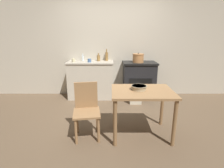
% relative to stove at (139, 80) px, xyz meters
% --- Properties ---
extents(ground_plane, '(14.00, 14.00, 0.00)m').
position_rel_stove_xyz_m(ground_plane, '(-0.69, -1.27, -0.46)').
color(ground_plane, brown).
extents(wall_back, '(8.00, 0.07, 2.55)m').
position_rel_stove_xyz_m(wall_back, '(-0.69, 0.31, 0.82)').
color(wall_back, beige).
rests_on(wall_back, ground_plane).
extents(counter_cabinet, '(1.13, 0.55, 0.92)m').
position_rel_stove_xyz_m(counter_cabinet, '(-1.21, 0.02, 0.00)').
color(counter_cabinet, beige).
rests_on(counter_cabinet, ground_plane).
extents(stove, '(0.82, 0.59, 0.91)m').
position_rel_stove_xyz_m(stove, '(0.00, 0.00, 0.00)').
color(stove, black).
rests_on(stove, ground_plane).
extents(work_table, '(0.93, 0.73, 0.75)m').
position_rel_stove_xyz_m(work_table, '(-0.22, -1.74, 0.17)').
color(work_table, '#997047').
rests_on(work_table, ground_plane).
extents(chair, '(0.45, 0.45, 0.85)m').
position_rel_stove_xyz_m(chair, '(-1.08, -1.76, -0.00)').
color(chair, '#997047').
rests_on(chair, ground_plane).
extents(flour_sack, '(0.27, 0.19, 0.42)m').
position_rel_stove_xyz_m(flour_sack, '(-0.13, -0.42, -0.25)').
color(flour_sack, beige).
rests_on(flour_sack, ground_plane).
extents(stock_pot, '(0.28, 0.28, 0.23)m').
position_rel_stove_xyz_m(stock_pot, '(-0.05, -0.04, 0.56)').
color(stock_pot, '#B77A47').
rests_on(stock_pot, stove).
extents(mixing_bowl_large, '(0.24, 0.24, 0.07)m').
position_rel_stove_xyz_m(mixing_bowl_large, '(-0.26, -1.70, 0.33)').
color(mixing_bowl_large, tan).
rests_on(mixing_bowl_large, work_table).
extents(bottle_far_left, '(0.08, 0.08, 0.20)m').
position_rel_stove_xyz_m(bottle_far_left, '(-1.02, 0.13, 0.54)').
color(bottle_far_left, olive).
rests_on(bottle_far_left, counter_cabinet).
extents(bottle_left, '(0.06, 0.06, 0.19)m').
position_rel_stove_xyz_m(bottle_left, '(-1.42, 0.16, 0.53)').
color(bottle_left, silver).
rests_on(bottle_left, counter_cabinet).
extents(bottle_mid_left, '(0.07, 0.07, 0.30)m').
position_rel_stove_xyz_m(bottle_mid_left, '(-0.82, 0.18, 0.58)').
color(bottle_mid_left, olive).
rests_on(bottle_mid_left, counter_cabinet).
extents(cup_center_left, '(0.09, 0.09, 0.08)m').
position_rel_stove_xyz_m(cup_center_left, '(-1.22, -0.06, 0.50)').
color(cup_center_left, '#4C6B99').
rests_on(cup_center_left, counter_cabinet).
extents(cup_center, '(0.08, 0.08, 0.09)m').
position_rel_stove_xyz_m(cup_center, '(-1.61, -0.04, 0.50)').
color(cup_center, beige).
rests_on(cup_center, counter_cabinet).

